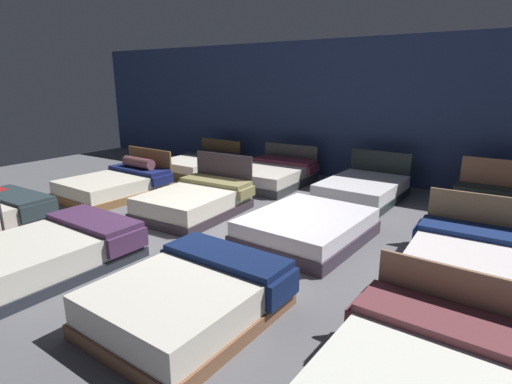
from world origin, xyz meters
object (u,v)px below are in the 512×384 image
object	(u,v)px
bed_8	(200,165)
bed_11	(492,208)
bed_7	(467,261)
bed_5	(196,201)
bed_6	(307,228)
price_sign	(3,228)
bed_1	(55,250)
bed_9	(271,175)
bed_10	(363,189)
bed_2	(191,297)
bed_4	(117,184)

from	to	relation	value
bed_8	bed_11	world-z (taller)	bed_11
bed_7	bed_8	xyz separation A→B (m)	(-7.08, 2.79, 0.01)
bed_5	bed_8	size ratio (longest dim) A/B	1.02
bed_6	price_sign	xyz separation A→B (m)	(-3.58, -2.90, 0.16)
bed_1	bed_7	bearing A→B (deg)	32.27
bed_1	bed_9	world-z (taller)	bed_9
bed_10	price_sign	distance (m)	6.70
bed_1	bed_6	size ratio (longest dim) A/B	0.96
bed_5	bed_9	world-z (taller)	bed_5
bed_5	bed_2	bearing A→B (deg)	-51.37
bed_4	bed_5	size ratio (longest dim) A/B	1.04
bed_5	bed_11	xyz separation A→B (m)	(4.76, 2.82, -0.04)
bed_2	bed_8	size ratio (longest dim) A/B	0.96
bed_5	price_sign	size ratio (longest dim) A/B	2.17
bed_5	bed_7	bearing A→B (deg)	-2.15
bed_4	price_sign	xyz separation A→B (m)	(1.15, -2.93, 0.12)
bed_1	bed_2	size ratio (longest dim) A/B	1.06
bed_2	bed_11	bearing A→B (deg)	68.36
bed_2	bed_4	world-z (taller)	bed_4
bed_5	bed_9	bearing A→B (deg)	87.47
bed_4	bed_10	size ratio (longest dim) A/B	1.02
bed_1	bed_4	bearing A→B (deg)	130.69
bed_9	price_sign	xyz separation A→B (m)	(-1.19, -5.69, 0.13)
bed_5	price_sign	distance (m)	3.16
bed_5	bed_10	bearing A→B (deg)	47.72
bed_9	bed_1	bearing A→B (deg)	-92.28
bed_7	price_sign	distance (m)	6.58
bed_2	bed_10	xyz separation A→B (m)	(-0.04, 5.49, -0.03)
bed_6	bed_11	size ratio (longest dim) A/B	1.10
bed_1	bed_8	bearing A→B (deg)	114.03
bed_4	price_sign	distance (m)	3.15
bed_11	price_sign	bearing A→B (deg)	-135.39
bed_7	bed_11	distance (m)	2.80
bed_10	bed_6	bearing A→B (deg)	-86.15
bed_10	bed_11	size ratio (longest dim) A/B	1.08
bed_8	bed_4	bearing A→B (deg)	-88.72
bed_5	bed_9	xyz separation A→B (m)	(0.01, 2.76, -0.01)
bed_1	bed_7	world-z (taller)	bed_7
bed_9	bed_11	size ratio (longest dim) A/B	1.13
bed_6	bed_8	bearing A→B (deg)	152.33
bed_10	bed_11	world-z (taller)	bed_11
bed_2	bed_8	distance (m)	7.28
bed_1	bed_10	xyz separation A→B (m)	(2.37, 5.58, -0.03)
bed_6	bed_10	bearing A→B (deg)	94.70
bed_2	bed_10	distance (m)	5.49
bed_7	bed_11	size ratio (longest dim) A/B	1.10
bed_2	bed_1	bearing A→B (deg)	-176.02
bed_7	bed_5	bearing A→B (deg)	178.78
bed_2	bed_5	xyz separation A→B (m)	(-2.36, 2.71, 0.01)
bed_10	bed_11	bearing A→B (deg)	3.31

